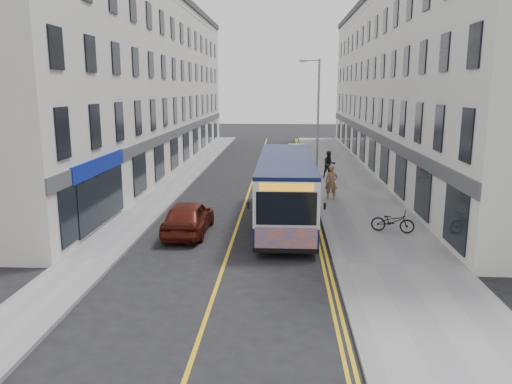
# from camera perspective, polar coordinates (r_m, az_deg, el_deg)

# --- Properties ---
(ground) EXTENTS (140.00, 140.00, 0.00)m
(ground) POSITION_cam_1_polar(r_m,az_deg,el_deg) (19.35, -3.20, -6.95)
(ground) COLOR black
(ground) RESTS_ON ground
(pavement_east) EXTENTS (4.50, 64.00, 0.12)m
(pavement_east) POSITION_cam_1_polar(r_m,az_deg,el_deg) (31.10, 10.82, 0.19)
(pavement_east) COLOR gray
(pavement_east) RESTS_ON ground
(pavement_west) EXTENTS (2.00, 64.00, 0.12)m
(pavement_west) POSITION_cam_1_polar(r_m,az_deg,el_deg) (31.62, -9.83, 0.42)
(pavement_west) COLOR gray
(pavement_west) RESTS_ON ground
(kerb_east) EXTENTS (0.18, 64.00, 0.13)m
(kerb_east) POSITION_cam_1_polar(r_m,az_deg,el_deg) (30.88, 6.67, 0.25)
(kerb_east) COLOR slate
(kerb_east) RESTS_ON ground
(kerb_west) EXTENTS (0.18, 64.00, 0.13)m
(kerb_west) POSITION_cam_1_polar(r_m,az_deg,el_deg) (31.41, -8.05, 0.41)
(kerb_west) COLOR slate
(kerb_west) RESTS_ON ground
(road_centre_line) EXTENTS (0.12, 64.00, 0.01)m
(road_centre_line) POSITION_cam_1_polar(r_m,az_deg,el_deg) (30.90, -0.75, 0.22)
(road_centre_line) COLOR gold
(road_centre_line) RESTS_ON ground
(road_dbl_yellow_inner) EXTENTS (0.10, 64.00, 0.01)m
(road_dbl_yellow_inner) POSITION_cam_1_polar(r_m,az_deg,el_deg) (30.87, 5.84, 0.15)
(road_dbl_yellow_inner) COLOR gold
(road_dbl_yellow_inner) RESTS_ON ground
(road_dbl_yellow_outer) EXTENTS (0.10, 64.00, 0.01)m
(road_dbl_yellow_outer) POSITION_cam_1_polar(r_m,az_deg,el_deg) (30.88, 6.21, 0.14)
(road_dbl_yellow_outer) COLOR gold
(road_dbl_yellow_outer) RESTS_ON ground
(terrace_east) EXTENTS (6.00, 46.00, 13.00)m
(terrace_east) POSITION_cam_1_polar(r_m,az_deg,el_deg) (40.31, 17.06, 11.72)
(terrace_east) COLOR silver
(terrace_east) RESTS_ON ground
(terrace_west) EXTENTS (6.00, 46.00, 13.00)m
(terrace_west) POSITION_cam_1_polar(r_m,az_deg,el_deg) (40.74, -12.89, 11.94)
(terrace_west) COLOR silver
(terrace_west) RESTS_ON ground
(streetlamp) EXTENTS (1.32, 0.18, 8.00)m
(streetlamp) POSITION_cam_1_polar(r_m,az_deg,el_deg) (32.32, 6.95, 8.48)
(streetlamp) COLOR #92949A
(streetlamp) RESTS_ON ground
(city_bus) EXTENTS (2.50, 10.70, 3.11)m
(city_bus) POSITION_cam_1_polar(r_m,az_deg,el_deg) (23.16, 3.43, 0.55)
(city_bus) COLOR #0B1233
(city_bus) RESTS_ON ground
(bicycle) EXTENTS (1.92, 1.10, 0.95)m
(bicycle) POSITION_cam_1_polar(r_m,az_deg,el_deg) (22.24, 15.36, -3.25)
(bicycle) COLOR black
(bicycle) RESTS_ON pavement_east
(pedestrian_near) EXTENTS (0.75, 0.54, 1.90)m
(pedestrian_near) POSITION_cam_1_polar(r_m,az_deg,el_deg) (27.97, 8.62, 1.08)
(pedestrian_near) COLOR #966644
(pedestrian_near) RESTS_ON pavement_east
(pedestrian_far) EXTENTS (1.03, 0.88, 1.84)m
(pedestrian_far) POSITION_cam_1_polar(r_m,az_deg,el_deg) (34.75, 8.36, 3.14)
(pedestrian_far) COLOR black
(pedestrian_far) RESTS_ON pavement_east
(car_white) EXTENTS (1.99, 4.54, 1.45)m
(car_white) POSITION_cam_1_polar(r_m,az_deg,el_deg) (43.07, 4.66, 4.46)
(car_white) COLOR white
(car_white) RESTS_ON ground
(car_maroon) EXTENTS (1.83, 4.39, 1.49)m
(car_maroon) POSITION_cam_1_polar(r_m,az_deg,el_deg) (21.80, -7.74, -2.84)
(car_maroon) COLOR #4D140C
(car_maroon) RESTS_ON ground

